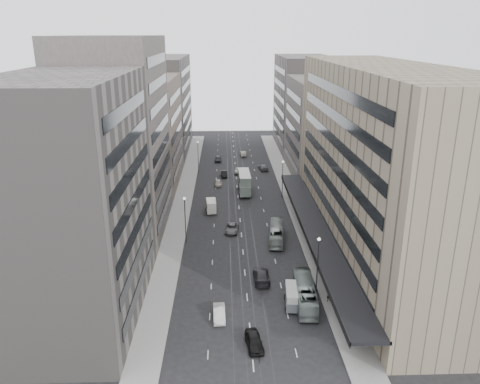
{
  "coord_description": "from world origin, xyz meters",
  "views": [
    {
      "loc": [
        -2.87,
        -62.02,
        34.32
      ],
      "look_at": [
        -0.11,
        19.48,
        6.61
      ],
      "focal_mm": 35.0,
      "sensor_mm": 36.0,
      "label": 1
    }
  ],
  "objects": [
    {
      "name": "sedan_8",
      "position": [
        -4.74,
        65.99,
        0.76
      ],
      "size": [
        1.84,
        4.49,
        1.52
      ],
      "primitive_type": "imported",
      "rotation": [
        0.0,
        0.0,
        -0.01
      ],
      "color": "#272629",
      "rests_on": "ground"
    },
    {
      "name": "panel_van",
      "position": [
        -5.7,
        26.35,
        1.41
      ],
      "size": [
        2.3,
        4.21,
        2.56
      ],
      "rotation": [
        0.0,
        0.0,
        0.09
      ],
      "color": "beige",
      "rests_on": "ground"
    },
    {
      "name": "building_right_far",
      "position": [
        21.5,
        82.0,
        14.0
      ],
      "size": [
        15.0,
        32.0,
        28.0
      ],
      "primitive_type": "cube",
      "color": "#65605B",
      "rests_on": "ground"
    },
    {
      "name": "lamp_right_near",
      "position": [
        9.7,
        -5.0,
        5.2
      ],
      "size": [
        0.44,
        0.44,
        8.32
      ],
      "color": "#262628",
      "rests_on": "ground"
    },
    {
      "name": "building_left_c",
      "position": [
        -21.5,
        46.0,
        12.5
      ],
      "size": [
        15.0,
        28.0,
        25.0
      ],
      "primitive_type": "cube",
      "color": "#675A50",
      "rests_on": "ground"
    },
    {
      "name": "lamp_left_far",
      "position": [
        -9.7,
        55.0,
        5.2
      ],
      "size": [
        0.44,
        0.44,
        8.32
      ],
      "color": "#262628",
      "rests_on": "ground"
    },
    {
      "name": "bus_near",
      "position": [
        7.66,
        -7.63,
        1.46
      ],
      "size": [
        3.1,
        10.58,
        2.91
      ],
      "primitive_type": "imported",
      "rotation": [
        0.0,
        0.0,
        3.08
      ],
      "color": "gray",
      "rests_on": "ground"
    },
    {
      "name": "sedan_2",
      "position": [
        -1.69,
        16.47,
        0.67
      ],
      "size": [
        2.77,
        5.07,
        1.35
      ],
      "primitive_type": "imported",
      "rotation": [
        0.0,
        0.0,
        -0.11
      ],
      "color": "#575759",
      "rests_on": "ground"
    },
    {
      "name": "double_decker",
      "position": [
        1.5,
        38.19,
        2.58
      ],
      "size": [
        2.86,
        8.81,
        4.79
      ],
      "rotation": [
        0.0,
        0.0,
        0.02
      ],
      "color": "slate",
      "rests_on": "ground"
    },
    {
      "name": "sedan_1",
      "position": [
        -3.78,
        -10.86,
        0.7
      ],
      "size": [
        1.64,
        4.29,
        1.4
      ],
      "primitive_type": "imported",
      "rotation": [
        0.0,
        0.0,
        0.04
      ],
      "color": "silver",
      "rests_on": "ground"
    },
    {
      "name": "lamp_left_near",
      "position": [
        -9.7,
        12.0,
        5.2
      ],
      "size": [
        0.44,
        0.44,
        8.32
      ],
      "color": "#262628",
      "rests_on": "ground"
    },
    {
      "name": "building_left_a",
      "position": [
        -21.5,
        -8.0,
        15.0
      ],
      "size": [
        15.0,
        28.0,
        30.0
      ],
      "primitive_type": "cube",
      "color": "#65605B",
      "rests_on": "ground"
    },
    {
      "name": "bus_far",
      "position": [
        6.03,
        12.46,
        1.37
      ],
      "size": [
        3.55,
        10.06,
        2.74
      ],
      "primitive_type": "imported",
      "rotation": [
        0.0,
        0.0,
        3.01
      ],
      "color": "gray",
      "rests_on": "ground"
    },
    {
      "name": "sidewalk_right",
      "position": [
        12.0,
        37.5,
        0.07
      ],
      "size": [
        4.0,
        125.0,
        0.15
      ],
      "primitive_type": "cube",
      "color": "gray",
      "rests_on": "ground"
    },
    {
      "name": "sedan_6",
      "position": [
        0.94,
        54.44,
        0.71
      ],
      "size": [
        2.91,
        5.36,
        1.43
      ],
      "primitive_type": "imported",
      "rotation": [
        0.0,
        0.0,
        3.03
      ],
      "color": "silver",
      "rests_on": "ground"
    },
    {
      "name": "sedan_7",
      "position": [
        7.28,
        57.0,
        0.72
      ],
      "size": [
        2.66,
        5.21,
        1.45
      ],
      "primitive_type": "imported",
      "rotation": [
        0.0,
        0.0,
        3.27
      ],
      "color": "#5A5A5D",
      "rests_on": "ground"
    },
    {
      "name": "lamp_right_far",
      "position": [
        9.7,
        35.0,
        5.2
      ],
      "size": [
        0.44,
        0.44,
        8.32
      ],
      "color": "#262628",
      "rests_on": "ground"
    },
    {
      "name": "sedan_0",
      "position": [
        0.29,
        -16.71,
        0.76
      ],
      "size": [
        2.33,
        4.64,
        1.52
      ],
      "primitive_type": "imported",
      "rotation": [
        0.0,
        0.0,
        0.12
      ],
      "color": "black",
      "rests_on": "ground"
    },
    {
      "name": "sedan_3",
      "position": [
        2.31,
        -1.52,
        0.81
      ],
      "size": [
        2.29,
        5.59,
        1.62
      ],
      "primitive_type": "imported",
      "rotation": [
        0.0,
        0.0,
        3.15
      ],
      "color": "black",
      "rests_on": "ground"
    },
    {
      "name": "sedan_5",
      "position": [
        -3.06,
        51.21,
        0.72
      ],
      "size": [
        1.76,
        4.43,
        1.43
      ],
      "primitive_type": "imported",
      "rotation": [
        0.0,
        0.0,
        0.06
      ],
      "color": "black",
      "rests_on": "ground"
    },
    {
      "name": "vw_microbus",
      "position": [
        6.0,
        -8.3,
        1.44
      ],
      "size": [
        2.55,
        4.96,
        2.59
      ],
      "rotation": [
        0.0,
        0.0,
        -0.09
      ],
      "color": "#515558",
      "rests_on": "ground"
    },
    {
      "name": "ground",
      "position": [
        0.0,
        0.0,
        0.0
      ],
      "size": [
        220.0,
        220.0,
        0.0
      ],
      "primitive_type": "plane",
      "color": "black",
      "rests_on": "ground"
    },
    {
      "name": "department_store",
      "position": [
        21.45,
        8.0,
        14.95
      ],
      "size": [
        19.2,
        60.0,
        30.0
      ],
      "color": "#7E705C",
      "rests_on": "ground"
    },
    {
      "name": "building_right_mid",
      "position": [
        21.5,
        52.0,
        12.0
      ],
      "size": [
        15.0,
        28.0,
        24.0
      ],
      "primitive_type": "cube",
      "color": "#48423E",
      "rests_on": "ground"
    },
    {
      "name": "sedan_4",
      "position": [
        -4.49,
        43.8,
        0.66
      ],
      "size": [
        1.69,
        3.94,
        1.33
      ],
      "primitive_type": "imported",
      "rotation": [
        0.0,
        0.0,
        0.03
      ],
      "color": "#B0A392",
      "rests_on": "ground"
    },
    {
      "name": "sidewalk_left",
      "position": [
        -12.0,
        37.5,
        0.07
      ],
      "size": [
        4.0,
        125.0,
        0.15
      ],
      "primitive_type": "cube",
      "color": "gray",
      "rests_on": "ground"
    },
    {
      "name": "building_left_d",
      "position": [
        -21.5,
        79.0,
        14.0
      ],
      "size": [
        15.0,
        38.0,
        28.0
      ],
      "primitive_type": "cube",
      "color": "#65605B",
      "rests_on": "ground"
    },
    {
      "name": "building_left_b",
      "position": [
        -21.5,
        19.0,
        17.0
      ],
      "size": [
        15.0,
        26.0,
        34.0
      ],
      "primitive_type": "cube",
      "color": "#48423E",
      "rests_on": "ground"
    },
    {
      "name": "sedan_9",
      "position": [
        2.59,
        72.07,
        0.72
      ],
      "size": [
        1.8,
        4.48,
        1.45
      ],
      "primitive_type": "imported",
      "rotation": [
        0.0,
        0.0,
        3.2
      ],
      "color": "#A89B8B",
      "rests_on": "ground"
    },
    {
      "name": "pedestrian",
      "position": [
        10.89,
        -7.56,
        1.14
      ],
      "size": [
        0.87,
        0.81,
        1.99
      ],
      "primitive_type": "imported",
      "rotation": [
        0.0,
        0.0,
        3.77
      ],
      "color": "black",
      "rests_on": "sidewalk_right"
    }
  ]
}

